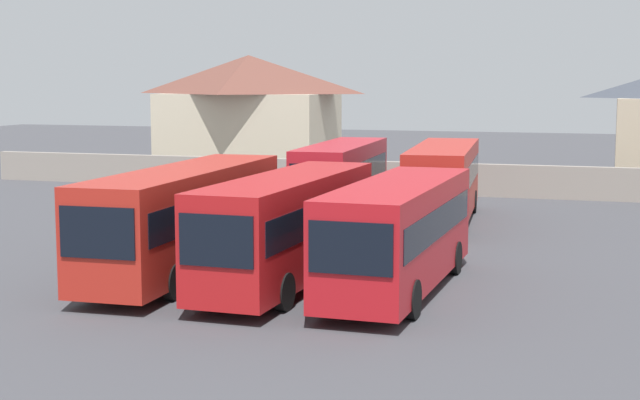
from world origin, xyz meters
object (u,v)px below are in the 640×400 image
object	(u,v)px
bus_3	(399,230)
bus_1	(185,214)
bus_4	(342,176)
bus_5	(443,179)
bus_2	(288,223)
house_terrace_left	(249,114)

from	to	relation	value
bus_3	bus_1	bearing A→B (deg)	-93.29
bus_3	bus_4	size ratio (longest dim) A/B	1.01
bus_4	bus_5	size ratio (longest dim) A/B	0.91
bus_2	house_terrace_left	xyz separation A→B (m)	(-13.93, 32.39, 2.13)
bus_2	bus_4	size ratio (longest dim) A/B	1.05
bus_4	house_terrace_left	xyz separation A→B (m)	(-11.64, 18.10, 2.12)
bus_2	house_terrace_left	distance (m)	35.33
bus_1	bus_4	distance (m)	13.77
bus_1	bus_5	distance (m)	15.18
bus_5	bus_1	bearing A→B (deg)	-29.25
bus_3	bus_5	xyz separation A→B (m)	(-1.10, 14.42, 0.06)
bus_3	bus_4	world-z (taller)	bus_4
bus_2	bus_5	bearing A→B (deg)	172.06
bus_4	house_terrace_left	distance (m)	21.63
bus_1	bus_3	xyz separation A→B (m)	(7.38, -0.60, -0.09)
bus_3	house_terrace_left	world-z (taller)	house_terrace_left
bus_1	bus_2	size ratio (longest dim) A/B	1.11
bus_4	bus_5	distance (m)	4.74
house_terrace_left	bus_4	bearing A→B (deg)	-57.26
bus_3	bus_4	xyz separation A→B (m)	(-5.84, 14.29, 0.06)
bus_4	house_terrace_left	bearing A→B (deg)	-150.13
bus_5	house_terrace_left	size ratio (longest dim) A/B	0.98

